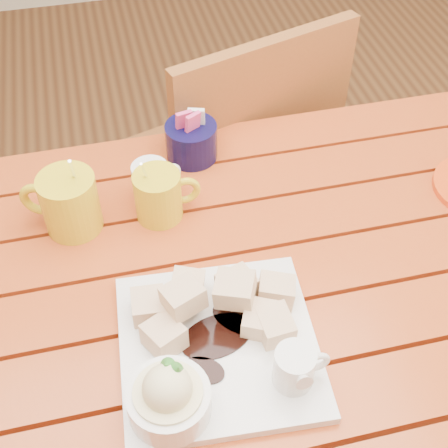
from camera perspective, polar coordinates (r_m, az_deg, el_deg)
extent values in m
cube|color=maroon|center=(0.88, 2.87, -17.80)|extent=(1.20, 0.11, 0.03)
cube|color=maroon|center=(0.93, 0.97, -11.63)|extent=(1.20, 0.11, 0.03)
cube|color=maroon|center=(0.99, -0.64, -6.17)|extent=(1.20, 0.11, 0.03)
cube|color=maroon|center=(1.06, -2.02, -1.40)|extent=(1.20, 0.11, 0.03)
cube|color=maroon|center=(1.14, -3.21, 2.74)|extent=(1.20, 0.11, 0.03)
cube|color=maroon|center=(1.23, -4.25, 6.34)|extent=(1.20, 0.11, 0.03)
cube|color=maroon|center=(1.28, -4.26, 4.93)|extent=(1.12, 0.04, 0.08)
cylinder|color=maroon|center=(1.64, 15.66, -0.88)|extent=(0.06, 0.06, 0.72)
cube|color=white|center=(0.91, -0.51, -11.05)|extent=(0.30, 0.30, 0.02)
cube|color=#B87338|center=(0.92, -6.91, -7.46)|extent=(0.05, 0.05, 0.04)
cube|color=#B87338|center=(0.88, -3.75, -6.72)|extent=(0.06, 0.06, 0.04)
cube|color=#B87338|center=(0.90, 3.27, -8.72)|extent=(0.07, 0.07, 0.04)
cube|color=#B87338|center=(0.93, 4.79, -6.16)|extent=(0.06, 0.06, 0.04)
cube|color=#B87338|center=(0.90, 4.70, -9.23)|extent=(0.05, 0.05, 0.04)
cube|color=#B87338|center=(0.89, 1.01, -6.00)|extent=(0.07, 0.07, 0.04)
cube|color=#B87338|center=(0.93, 1.20, -5.69)|extent=(0.06, 0.06, 0.04)
cube|color=#B87338|center=(0.93, -3.38, -5.86)|extent=(0.06, 0.06, 0.04)
cube|color=#B87338|center=(0.89, -5.51, -10.17)|extent=(0.07, 0.07, 0.04)
cylinder|color=white|center=(0.83, -5.05, -15.83)|extent=(0.11, 0.11, 0.04)
cylinder|color=beige|center=(0.82, -5.11, -15.44)|extent=(0.09, 0.09, 0.03)
sphere|color=beige|center=(0.81, -5.21, -14.74)|extent=(0.06, 0.06, 0.06)
cone|color=#317B28|center=(0.79, -4.34, -13.10)|extent=(0.04, 0.04, 0.03)
cone|color=#317B28|center=(0.79, -5.26, -12.71)|extent=(0.03, 0.03, 0.03)
cylinder|color=white|center=(0.85, 6.42, -12.91)|extent=(0.06, 0.06, 0.06)
cylinder|color=black|center=(0.83, 6.57, -12.00)|extent=(0.04, 0.04, 0.01)
cone|color=white|center=(0.82, 7.16, -13.75)|extent=(0.02, 0.02, 0.03)
torus|color=white|center=(0.86, 8.50, -12.36)|extent=(0.04, 0.01, 0.04)
cylinder|color=gold|center=(1.06, -13.87, 1.86)|extent=(0.10, 0.10, 0.11)
cylinder|color=black|center=(1.03, -14.31, 3.62)|extent=(0.08, 0.08, 0.01)
torus|color=gold|center=(1.08, -16.60, 2.17)|extent=(0.07, 0.04, 0.07)
cylinder|color=silver|center=(1.04, -13.41, 3.86)|extent=(0.01, 0.07, 0.14)
cylinder|color=gold|center=(1.06, -6.05, 2.58)|extent=(0.08, 0.08, 0.09)
cylinder|color=black|center=(1.03, -6.21, 4.08)|extent=(0.07, 0.07, 0.01)
torus|color=gold|center=(1.06, -3.60, 3.06)|extent=(0.06, 0.01, 0.06)
cylinder|color=silver|center=(1.04, -6.99, 4.03)|extent=(0.02, 0.05, 0.12)
cylinder|color=white|center=(1.09, -6.68, 3.75)|extent=(0.06, 0.06, 0.07)
cylinder|color=white|center=(1.07, -6.83, 5.08)|extent=(0.05, 0.05, 0.01)
cone|color=white|center=(1.05, -6.53, 3.66)|extent=(0.03, 0.03, 0.03)
torus|color=white|center=(1.09, -4.75, 4.15)|extent=(0.04, 0.02, 0.04)
cylinder|color=#0C0B33|center=(1.18, -3.00, 7.56)|extent=(0.10, 0.10, 0.07)
cube|color=#E53E7A|center=(1.15, -3.69, 9.31)|extent=(0.03, 0.02, 0.05)
cube|color=white|center=(1.15, -2.53, 9.61)|extent=(0.03, 0.02, 0.05)
cube|color=#E53E7A|center=(1.14, -2.89, 9.12)|extent=(0.03, 0.03, 0.05)
cube|color=brown|center=(1.64, -0.52, 5.30)|extent=(0.53, 0.53, 0.03)
cylinder|color=brown|center=(1.98, 1.40, 5.11)|extent=(0.04, 0.04, 0.43)
cylinder|color=brown|center=(1.86, -8.19, 1.24)|extent=(0.04, 0.04, 0.43)
cylinder|color=brown|center=(1.77, 7.64, -1.66)|extent=(0.04, 0.04, 0.43)
cylinder|color=brown|center=(1.64, -2.74, -6.55)|extent=(0.04, 0.04, 0.43)
cube|color=brown|center=(1.37, 3.57, 8.24)|extent=(0.42, 0.16, 0.45)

